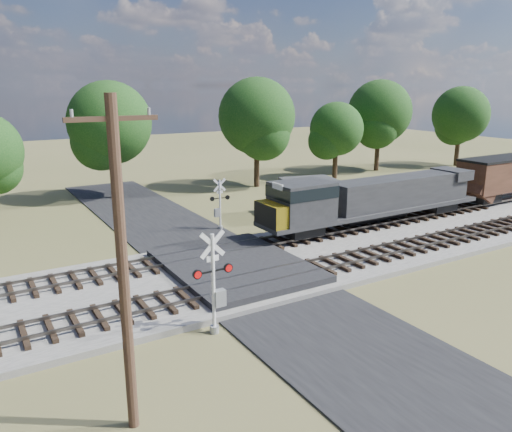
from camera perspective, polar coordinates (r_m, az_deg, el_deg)
ground at (r=27.43m, az=-1.92°, el=-6.83°), size 160.00×160.00×0.00m
ballast_bed at (r=33.44m, az=12.83°, el=-2.93°), size 140.00×10.00×0.30m
road at (r=27.41m, az=-1.92°, el=-6.75°), size 7.00×60.00×0.08m
crossing_panel at (r=27.73m, az=-2.43°, el=-5.90°), size 7.00×9.00×0.62m
track_near at (r=27.30m, az=5.91°, el=-6.08°), size 140.00×2.60×0.33m
track_far at (r=31.21m, az=0.42°, el=-3.31°), size 140.00×2.60×0.33m
crossing_signal_near at (r=20.81m, az=-4.65°, el=-8.57°), size 1.80×0.39×4.47m
crossing_signal_far at (r=35.63m, az=-4.25°, el=0.85°), size 1.51×0.33×3.75m
utility_pole at (r=14.48m, az=-15.02°, el=-5.28°), size 2.42×0.33×9.89m
equipment_shed at (r=39.89m, az=6.36°, el=2.12°), size 4.98×4.98×2.84m
treeline at (r=48.04m, az=-6.33°, el=10.52°), size 79.26×10.44×11.29m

